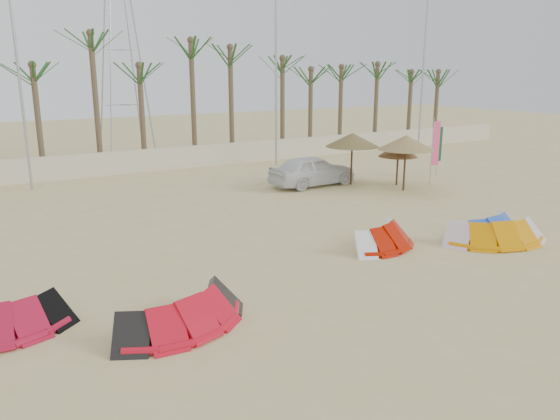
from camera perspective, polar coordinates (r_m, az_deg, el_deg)
ground at (r=13.88m, az=12.94°, el=-10.60°), size 120.00×120.00×0.00m
boundary_wall at (r=32.62m, az=-14.51°, el=4.97°), size 60.00×0.30×1.30m
palm_line at (r=33.85m, az=-14.78°, el=15.15°), size 52.00×4.00×7.70m
lamp_b at (r=29.12m, az=-25.61°, el=13.07°), size 1.25×0.14×11.00m
lamp_c at (r=33.54m, az=-0.37°, el=14.46°), size 1.25×0.14×11.00m
lamp_d at (r=40.91m, az=14.77°, el=14.01°), size 1.25×0.14×11.00m
pylon at (r=38.70m, az=-15.56°, el=5.37°), size 3.00×3.00×14.00m
kite_red_mid at (r=13.14m, az=-10.60°, el=-9.95°), size 3.77×2.38×0.90m
kite_red_right at (r=18.72m, az=10.33°, el=-2.46°), size 3.26×2.28×0.90m
kite_orange at (r=20.21m, az=20.98°, el=-1.92°), size 3.97×2.53×0.90m
kite_blue at (r=20.72m, az=20.13°, el=-1.45°), size 3.60×1.70×0.90m
parasol_left at (r=28.16m, az=7.56°, el=7.28°), size 2.75×2.75×2.67m
parasol_mid at (r=27.14m, az=13.03°, el=6.88°), size 2.72×2.72×2.73m
parasol_right at (r=28.49m, az=12.26°, el=6.16°), size 2.02×2.02×2.18m
flag_pink at (r=29.06m, az=15.86°, el=6.54°), size 0.45×0.09×3.45m
flag_green at (r=31.42m, az=16.39°, el=6.46°), size 0.44×0.13×2.89m
car at (r=27.93m, az=3.38°, el=4.15°), size 4.70×2.09×1.57m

